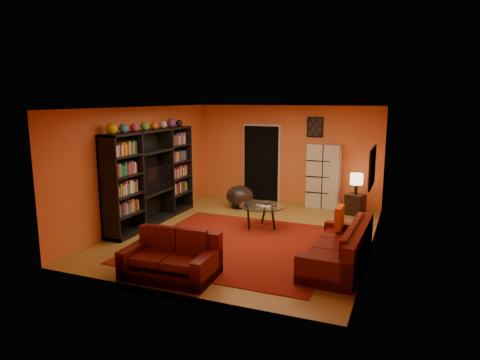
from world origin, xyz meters
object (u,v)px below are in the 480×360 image
at_px(loveseat, 173,258).
at_px(coffee_table, 262,208).
at_px(storage_cabinet, 324,176).
at_px(side_table, 355,204).
at_px(entertainment_unit, 152,177).
at_px(tv, 154,179).
at_px(table_lamp, 357,180).
at_px(bowl_chair, 240,196).
at_px(sofa, 343,250).

height_order(loveseat, coffee_table, loveseat).
relative_size(storage_cabinet, side_table, 3.28).
distance_m(entertainment_unit, loveseat, 3.20).
height_order(entertainment_unit, coffee_table, entertainment_unit).
relative_size(tv, side_table, 2.01).
bearing_deg(storage_cabinet, entertainment_unit, -136.94).
bearing_deg(entertainment_unit, table_lamp, 29.72).
height_order(entertainment_unit, bowl_chair, entertainment_unit).
bearing_deg(sofa, bowl_chair, 137.97).
xyz_separation_m(tv, table_lamp, (4.15, 2.39, -0.15)).
bearing_deg(entertainment_unit, storage_cabinet, 40.10).
xyz_separation_m(coffee_table, table_lamp, (1.74, 1.92, 0.40)).
xyz_separation_m(loveseat, table_lamp, (2.24, 4.81, 0.57)).
xyz_separation_m(tv, side_table, (4.15, 2.39, -0.76)).
bearing_deg(coffee_table, tv, -169.01).
distance_m(sofa, storage_cabinet, 4.02).
height_order(entertainment_unit, storage_cabinet, entertainment_unit).
relative_size(tv, bowl_chair, 1.42).
distance_m(sofa, table_lamp, 3.48).
bearing_deg(table_lamp, loveseat, -114.96).
distance_m(tv, loveseat, 3.17).
height_order(loveseat, side_table, loveseat).
relative_size(entertainment_unit, storage_cabinet, 1.83).
xyz_separation_m(sofa, bowl_chair, (-3.06, 2.98, 0.02)).
bearing_deg(sofa, entertainment_unit, 169.05).
height_order(loveseat, table_lamp, table_lamp).
distance_m(coffee_table, bowl_chair, 1.85).
distance_m(entertainment_unit, sofa, 4.59).
bearing_deg(entertainment_unit, loveseat, -51.05).
bearing_deg(entertainment_unit, sofa, -13.14).
bearing_deg(table_lamp, side_table, -63.43).
distance_m(tv, bowl_chair, 2.44).
xyz_separation_m(entertainment_unit, table_lamp, (4.20, 2.40, -0.19)).
relative_size(coffee_table, storage_cabinet, 0.61).
height_order(entertainment_unit, loveseat, entertainment_unit).
xyz_separation_m(sofa, table_lamp, (-0.21, 3.42, 0.57)).
distance_m(side_table, table_lamp, 0.61).
distance_m(entertainment_unit, side_table, 4.90).
bearing_deg(bowl_chair, side_table, 8.84).
height_order(entertainment_unit, side_table, entertainment_unit).
bearing_deg(side_table, storage_cabinet, 155.08).
height_order(sofa, coffee_table, sofa).
distance_m(tv, storage_cabinet, 4.31).
height_order(coffee_table, storage_cabinet, storage_cabinet).
height_order(loveseat, storage_cabinet, storage_cabinet).
xyz_separation_m(entertainment_unit, side_table, (4.20, 2.40, -0.80)).
distance_m(tv, side_table, 4.84).
relative_size(entertainment_unit, loveseat, 2.03).
bearing_deg(storage_cabinet, coffee_table, -107.46).
bearing_deg(loveseat, sofa, -62.69).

